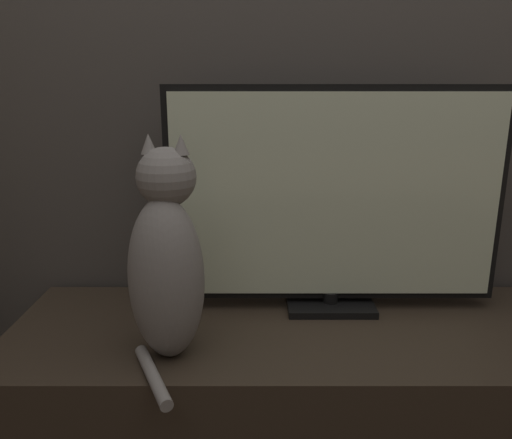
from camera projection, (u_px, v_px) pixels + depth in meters
wall_back at (297, 10)px, 1.41m from camera, size 4.80×0.05×2.60m
tv_stand at (298, 403)px, 1.39m from camera, size 1.55×0.54×0.47m
tv at (333, 201)px, 1.36m from camera, size 0.92×0.15×0.63m
cat at (165, 262)px, 1.14m from camera, size 0.20×0.33×0.52m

